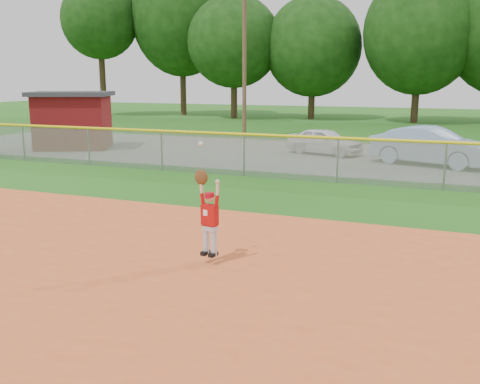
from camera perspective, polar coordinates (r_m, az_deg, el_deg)
name	(u,v)px	position (r m, az deg, el deg)	size (l,w,h in m)	color
ground	(212,291)	(8.93, -3.01, -10.46)	(120.00, 120.00, 0.00)	#1F5814
clay_infield	(101,384)	(6.61, -14.58, -19.25)	(24.00, 16.00, 0.04)	#CB5224
parking_strip	(365,158)	(23.99, 13.19, 3.54)	(44.00, 10.00, 0.03)	slate
car_white_a	(325,141)	(24.69, 9.02, 5.36)	(1.40, 3.49, 1.19)	white
car_blue	(431,146)	(22.56, 19.68, 4.63)	(1.62, 4.63, 1.53)	#7E9BBC
utility_shed	(73,120)	(27.70, -17.39, 7.34)	(4.60, 4.19, 2.80)	#590C0E
outfield_fence	(338,157)	(18.01, 10.39, 3.73)	(40.06, 0.10, 1.55)	gray
power_lines	(407,54)	(29.62, 17.43, 13.91)	(19.40, 0.24, 9.00)	#4C3823
tree_line	(427,24)	(45.65, 19.30, 16.52)	(62.37, 13.00, 14.43)	#422D1C
ballplayer	(208,213)	(9.81, -3.39, -2.28)	(0.53, 0.26, 2.11)	silver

